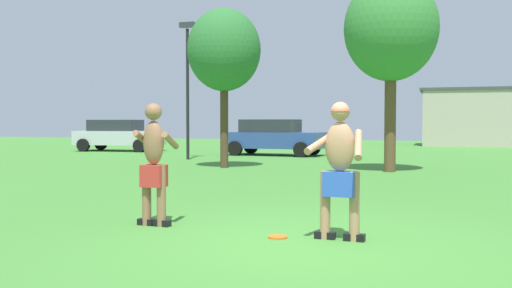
{
  "coord_description": "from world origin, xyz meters",
  "views": [
    {
      "loc": [
        1.54,
        -6.62,
        1.47
      ],
      "look_at": [
        -0.99,
        1.16,
        1.15
      ],
      "focal_mm": 40.21,
      "sensor_mm": 36.0,
      "label": 1
    }
  ],
  "objects": [
    {
      "name": "ground_plane",
      "position": [
        0.0,
        0.0,
        0.0
      ],
      "size": [
        80.0,
        80.0,
        0.0
      ],
      "primitive_type": "plane",
      "color": "#428433"
    },
    {
      "name": "player_with_cap",
      "position": [
        0.34,
        0.42,
        0.95
      ],
      "size": [
        0.7,
        0.61,
        1.73
      ],
      "color": "black",
      "rests_on": "ground_plane"
    },
    {
      "name": "player_in_red",
      "position": [
        -2.32,
        0.6,
        0.91
      ],
      "size": [
        0.58,
        0.62,
        1.73
      ],
      "color": "black",
      "rests_on": "ground_plane"
    },
    {
      "name": "frisbee",
      "position": [
        -0.42,
        0.3,
        0.01
      ],
      "size": [
        0.25,
        0.25,
        0.03
      ],
      "primitive_type": "cylinder",
      "color": "orange",
      "rests_on": "ground_plane"
    },
    {
      "name": "car_silver_near_post",
      "position": [
        -14.04,
        18.76,
        0.82
      ],
      "size": [
        4.45,
        2.35,
        1.58
      ],
      "color": "silver",
      "rests_on": "ground_plane"
    },
    {
      "name": "car_blue_far_end",
      "position": [
        -5.52,
        17.6,
        0.82
      ],
      "size": [
        4.42,
        2.27,
        1.58
      ],
      "color": "#2D478C",
      "rests_on": "ground_plane"
    },
    {
      "name": "lamp_post",
      "position": [
        -7.93,
        13.86,
        3.31
      ],
      "size": [
        0.6,
        0.24,
        5.34
      ],
      "color": "black",
      "rests_on": "ground_plane"
    },
    {
      "name": "outbuilding_behind_lot",
      "position": [
        5.2,
        31.15,
        1.77
      ],
      "size": [
        9.93,
        4.19,
        3.52
      ],
      "color": "#B2A893",
      "rests_on": "ground_plane"
    },
    {
      "name": "tree_left_field",
      "position": [
        -5.09,
        10.49,
        3.74
      ],
      "size": [
        2.34,
        2.34,
        5.09
      ],
      "color": "#4C3823",
      "rests_on": "ground_plane"
    },
    {
      "name": "tree_right_field",
      "position": [
        0.09,
        10.6,
        4.16
      ],
      "size": [
        2.73,
        2.73,
        5.75
      ],
      "color": "brown",
      "rests_on": "ground_plane"
    }
  ]
}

